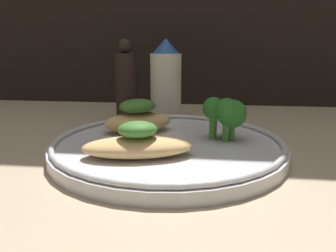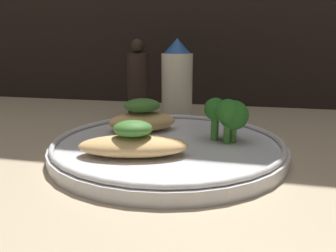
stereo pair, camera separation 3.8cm
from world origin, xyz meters
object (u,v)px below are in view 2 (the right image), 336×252
broccoli_bunch (228,114)px  pepper_grinder (138,83)px  plate (168,146)px  sauce_bottle (177,82)px

broccoli_bunch → pepper_grinder: bearing=135.1°
broccoli_bunch → plate: bearing=-163.8°
plate → pepper_grinder: (-9.46, 18.11, 5.21)cm
plate → broccoli_bunch: broccoli_bunch is taller
pepper_grinder → plate: bearing=-62.4°
plate → broccoli_bunch: 8.01cm
plate → sauce_bottle: (-2.57, 18.11, 5.58)cm
sauce_bottle → pepper_grinder: 6.89cm
plate → sauce_bottle: bearing=98.1°
broccoli_bunch → pepper_grinder: size_ratio=0.39×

